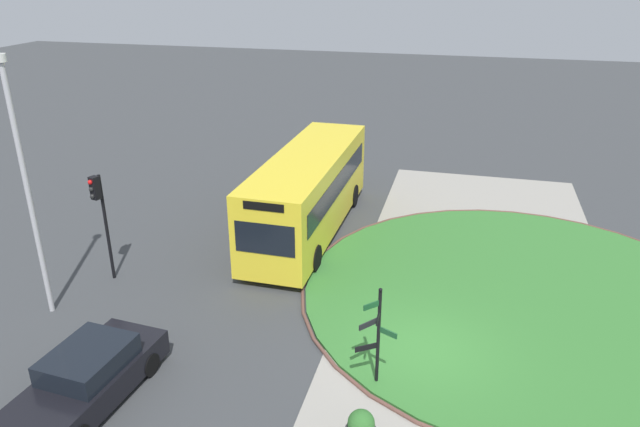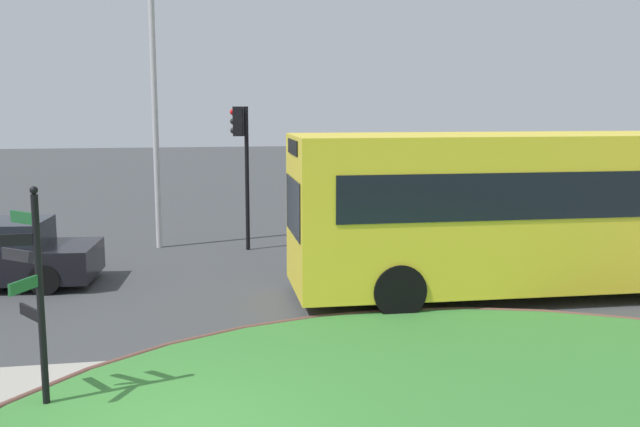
% 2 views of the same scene
% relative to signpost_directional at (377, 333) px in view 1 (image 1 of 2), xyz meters
% --- Properties ---
extents(ground, '(120.00, 120.00, 0.00)m').
position_rel_signpost_directional_xyz_m(ground, '(1.75, -1.11, -1.63)').
color(ground, '#3D3F42').
extents(sidewalk_paving, '(32.00, 8.74, 0.02)m').
position_rel_signpost_directional_xyz_m(sidewalk_paving, '(1.75, -2.74, -1.62)').
color(sidewalk_paving, '#9E998E').
rests_on(sidewalk_paving, ground).
extents(grass_island, '(14.49, 14.49, 0.10)m').
position_rel_signpost_directional_xyz_m(grass_island, '(5.62, -4.04, -1.58)').
color(grass_island, '#387A33').
rests_on(grass_island, ground).
extents(grass_kerb_ring, '(14.80, 14.80, 0.11)m').
position_rel_signpost_directional_xyz_m(grass_kerb_ring, '(5.62, -4.04, -1.58)').
color(grass_kerb_ring, brown).
rests_on(grass_kerb_ring, ground).
extents(signpost_directional, '(0.62, 1.04, 2.90)m').
position_rel_signpost_directional_xyz_m(signpost_directional, '(0.00, 0.00, 0.00)').
color(signpost_directional, black).
rests_on(signpost_directional, ground).
extents(bus_yellow, '(10.11, 2.78, 3.32)m').
position_rel_signpost_directional_xyz_m(bus_yellow, '(8.94, 4.26, 0.15)').
color(bus_yellow, yellow).
rests_on(bus_yellow, ground).
extents(car_near_lane, '(4.68, 2.24, 1.43)m').
position_rel_signpost_directional_xyz_m(car_near_lane, '(-2.35, 6.91, -0.97)').
color(car_near_lane, black).
rests_on(car_near_lane, ground).
extents(traffic_light_far, '(0.48, 0.32, 3.85)m').
position_rel_signpost_directional_xyz_m(traffic_light_far, '(3.31, 9.93, 1.19)').
color(traffic_light_far, black).
rests_on(traffic_light_far, ground).
extents(lamppost_tall, '(0.32, 0.32, 8.04)m').
position_rel_signpost_directional_xyz_m(lamppost_tall, '(1.05, 10.62, 2.68)').
color(lamppost_tall, '#B7B7BC').
rests_on(lamppost_tall, ground).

